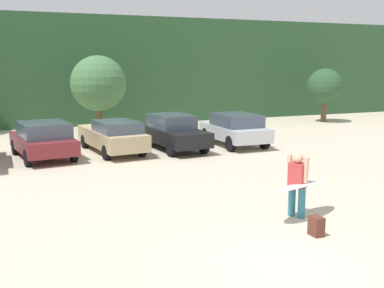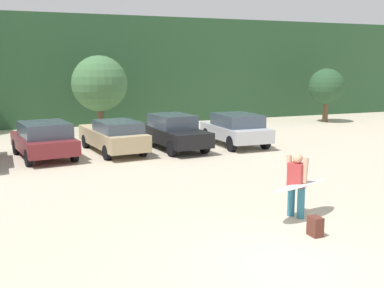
{
  "view_description": "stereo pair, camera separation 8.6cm",
  "coord_description": "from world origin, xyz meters",
  "px_view_note": "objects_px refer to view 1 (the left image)",
  "views": [
    {
      "loc": [
        -4.99,
        -7.3,
        3.87
      ],
      "look_at": [
        0.74,
        6.71,
        1.28
      ],
      "focal_mm": 44.1,
      "sensor_mm": 36.0,
      "label": 1
    },
    {
      "loc": [
        -4.91,
        -7.33,
        3.87
      ],
      "look_at": [
        0.74,
        6.71,
        1.28
      ],
      "focal_mm": 44.1,
      "sensor_mm": 36.0,
      "label": 2
    }
  ],
  "objects_px": {
    "person_adult": "(297,181)",
    "backpack_dropped": "(316,226)",
    "parked_car_silver": "(235,129)",
    "surfboard_white": "(301,185)",
    "parked_car_maroon": "(43,139)",
    "parked_car_black": "(173,132)",
    "parked_car_tan": "(113,136)"
  },
  "relations": [
    {
      "from": "parked_car_tan",
      "to": "parked_car_black",
      "type": "height_order",
      "value": "parked_car_black"
    },
    {
      "from": "parked_car_maroon",
      "to": "backpack_dropped",
      "type": "xyz_separation_m",
      "value": [
        4.93,
        -11.55,
        -0.58
      ]
    },
    {
      "from": "parked_car_silver",
      "to": "person_adult",
      "type": "xyz_separation_m",
      "value": [
        -3.41,
        -10.01,
        0.11
      ]
    },
    {
      "from": "parked_car_black",
      "to": "surfboard_white",
      "type": "height_order",
      "value": "parked_car_black"
    },
    {
      "from": "parked_car_black",
      "to": "surfboard_white",
      "type": "xyz_separation_m",
      "value": [
        -0.3,
        -10.35,
        0.05
      ]
    },
    {
      "from": "parked_car_silver",
      "to": "surfboard_white",
      "type": "xyz_separation_m",
      "value": [
        -3.37,
        -10.11,
        0.04
      ]
    },
    {
      "from": "parked_car_maroon",
      "to": "parked_car_silver",
      "type": "height_order",
      "value": "parked_car_silver"
    },
    {
      "from": "parked_car_maroon",
      "to": "parked_car_tan",
      "type": "distance_m",
      "value": 2.95
    },
    {
      "from": "parked_car_maroon",
      "to": "backpack_dropped",
      "type": "distance_m",
      "value": 12.57
    },
    {
      "from": "parked_car_tan",
      "to": "backpack_dropped",
      "type": "xyz_separation_m",
      "value": [
        1.99,
        -11.75,
        -0.54
      ]
    },
    {
      "from": "parked_car_maroon",
      "to": "parked_car_black",
      "type": "height_order",
      "value": "parked_car_black"
    },
    {
      "from": "parked_car_tan",
      "to": "surfboard_white",
      "type": "relative_size",
      "value": 2.25
    },
    {
      "from": "parked_car_black",
      "to": "person_adult",
      "type": "distance_m",
      "value": 10.25
    },
    {
      "from": "person_adult",
      "to": "surfboard_white",
      "type": "height_order",
      "value": "person_adult"
    },
    {
      "from": "parked_car_black",
      "to": "parked_car_silver",
      "type": "relative_size",
      "value": 1.14
    },
    {
      "from": "parked_car_black",
      "to": "surfboard_white",
      "type": "bearing_deg",
      "value": 173.14
    },
    {
      "from": "surfboard_white",
      "to": "backpack_dropped",
      "type": "relative_size",
      "value": 4.89
    },
    {
      "from": "parked_car_tan",
      "to": "parked_car_black",
      "type": "bearing_deg",
      "value": -100.5
    },
    {
      "from": "parked_car_maroon",
      "to": "parked_car_black",
      "type": "distance_m",
      "value": 5.64
    },
    {
      "from": "person_adult",
      "to": "backpack_dropped",
      "type": "xyz_separation_m",
      "value": [
        -0.36,
        -1.31,
        -0.71
      ]
    },
    {
      "from": "surfboard_white",
      "to": "backpack_dropped",
      "type": "xyz_separation_m",
      "value": [
        -0.41,
        -1.2,
        -0.64
      ]
    },
    {
      "from": "parked_car_black",
      "to": "surfboard_white",
      "type": "relative_size",
      "value": 2.12
    },
    {
      "from": "surfboard_white",
      "to": "parked_car_silver",
      "type": "bearing_deg",
      "value": -128.67
    },
    {
      "from": "parked_car_silver",
      "to": "backpack_dropped",
      "type": "bearing_deg",
      "value": 161.78
    },
    {
      "from": "backpack_dropped",
      "to": "person_adult",
      "type": "bearing_deg",
      "value": 74.45
    },
    {
      "from": "parked_car_silver",
      "to": "surfboard_white",
      "type": "distance_m",
      "value": 10.66
    },
    {
      "from": "parked_car_tan",
      "to": "parked_car_silver",
      "type": "xyz_separation_m",
      "value": [
        5.77,
        -0.44,
        0.06
      ]
    },
    {
      "from": "person_adult",
      "to": "backpack_dropped",
      "type": "relative_size",
      "value": 3.68
    },
    {
      "from": "parked_car_maroon",
      "to": "parked_car_tan",
      "type": "relative_size",
      "value": 0.88
    },
    {
      "from": "parked_car_maroon",
      "to": "surfboard_white",
      "type": "height_order",
      "value": "parked_car_maroon"
    },
    {
      "from": "parked_car_black",
      "to": "parked_car_silver",
      "type": "height_order",
      "value": "parked_car_black"
    },
    {
      "from": "parked_car_tan",
      "to": "surfboard_white",
      "type": "distance_m",
      "value": 10.82
    }
  ]
}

